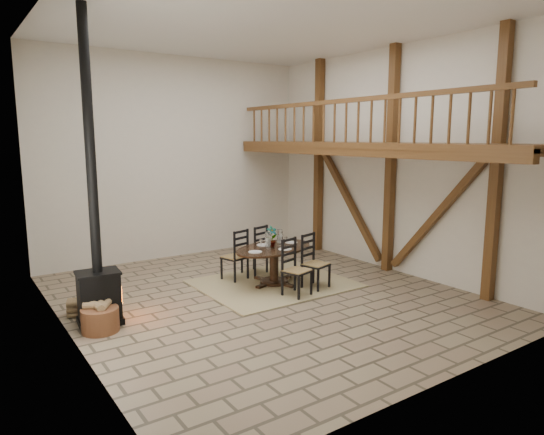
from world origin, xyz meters
TOP-DOWN VIEW (x-y plane):
  - ground at (0.00, 0.00)m, footprint 8.00×8.00m
  - room_shell at (1.19, 0.00)m, footprint 7.02×8.02m
  - rug at (0.61, 0.57)m, footprint 3.00×2.50m
  - dining_table at (0.61, 0.57)m, footprint 2.14×2.32m
  - wood_stove at (-2.97, 0.39)m, footprint 0.72×0.58m
  - log_basket at (-3.06, 0.05)m, footprint 0.58×0.58m
  - log_stack at (-3.22, 0.97)m, footprint 0.35×0.36m

SIDE VIEW (x-z plane):
  - ground at x=0.00m, z-range 0.00..0.00m
  - rug at x=0.61m, z-range 0.00..0.02m
  - log_stack at x=-3.22m, z-range 0.00..0.29m
  - log_basket at x=-3.06m, z-range -0.03..0.45m
  - dining_table at x=0.61m, z-range -0.17..1.06m
  - wood_stove at x=-2.97m, z-range -1.38..3.62m
  - room_shell at x=1.19m, z-range 0.51..5.52m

